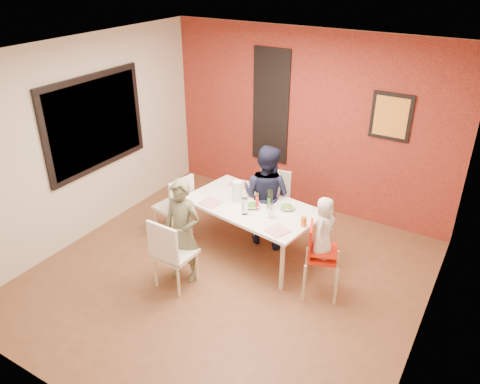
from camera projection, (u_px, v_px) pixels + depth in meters
The scene contains 35 objects.
ground at pixel (228, 276), 5.84m from camera, with size 4.50×4.50×0.00m, color brown.
ceiling at pixel (224, 55), 4.59m from camera, with size 4.50×4.50×0.02m, color white.
wall_back at pixel (308, 122), 6.93m from camera, with size 4.50×0.02×2.70m, color beige.
wall_front at pixel (65, 291), 3.50m from camera, with size 4.50×0.02×2.70m, color beige.
wall_left at pixel (84, 141), 6.24m from camera, with size 0.02×4.50×2.70m, color beige.
wall_right at pixel (438, 235), 4.19m from camera, with size 0.02×4.50×2.70m, color beige.
brick_accent_wall at pixel (307, 123), 6.91m from camera, with size 4.50×0.02×2.70m, color maroon.
picture_window_frame at pixel (95, 123), 6.29m from camera, with size 0.05×1.70×1.30m, color black.
picture_window_pane at pixel (96, 123), 6.28m from camera, with size 0.02×1.55×1.15m, color black.
glassblock_strip at pixel (271, 107), 7.11m from camera, with size 0.55×0.03×1.70m, color silver.
glassblock_surround at pixel (271, 107), 7.10m from camera, with size 0.60×0.03×1.76m, color black.
art_print_frame at pixel (391, 117), 6.21m from camera, with size 0.54×0.03×0.64m, color black.
art_print_canvas at pixel (391, 117), 6.20m from camera, with size 0.44×0.01×0.54m, color gold.
dining_table at pixel (252, 209), 6.03m from camera, with size 1.83×1.21×0.71m.
chair_near at pixel (170, 251), 5.42m from camera, with size 0.44×0.44×0.92m.
chair_far at pixel (273, 200), 6.52m from camera, with size 0.50×0.50×0.93m.
chair_left at pixel (177, 204), 6.42m from camera, with size 0.50×0.50×0.93m.
high_chair at pixel (319, 254), 5.31m from camera, with size 0.49×0.49×0.92m.
child_near at pixel (182, 231), 5.53m from camera, with size 0.48×0.32×1.32m, color #5D5C42.
child_far at pixel (266, 195), 6.24m from camera, with size 0.69×0.54×1.41m, color black.
toddler at pixel (324, 227), 5.15m from camera, with size 0.35×0.23×0.72m, color silver.
plate_near_left at pixel (211, 203), 6.04m from camera, with size 0.24×0.24×0.01m, color white.
plate_far_mid at pixel (271, 194), 6.26m from camera, with size 0.23×0.23×0.01m, color white.
plate_near_right at pixel (277, 231), 5.44m from camera, with size 0.23×0.23×0.01m, color white.
plate_far_left at pixel (238, 184), 6.53m from camera, with size 0.24×0.24×0.01m, color white.
salad_bowl_a at pixel (252, 206), 5.93m from camera, with size 0.20×0.20×0.05m, color white.
salad_bowl_b at pixel (287, 207), 5.89m from camera, with size 0.19×0.19×0.05m, color silver.
wine_bottle at pixel (270, 199), 5.88m from camera, with size 0.07×0.07×0.25m, color black.
wine_glass_a at pixel (245, 206), 5.75m from camera, with size 0.08×0.08×0.22m, color white.
wine_glass_b at pixel (271, 211), 5.68m from camera, with size 0.07×0.07×0.19m, color silver.
paper_towel_roll at pixel (237, 191), 6.03m from camera, with size 0.13×0.13×0.28m, color white.
condiment_red at pixel (257, 203), 5.88m from camera, with size 0.04×0.04×0.15m, color red.
condiment_green at pixel (269, 204), 5.88m from camera, with size 0.04×0.04×0.15m, color #3B7627.
condiment_brown at pixel (257, 198), 6.01m from camera, with size 0.04×0.04×0.14m, color brown.
sippy_cup at pixel (304, 222), 5.52m from camera, with size 0.07×0.07×0.12m, color orange.
Camera 1 is at (2.55, -3.95, 3.62)m, focal length 35.00 mm.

